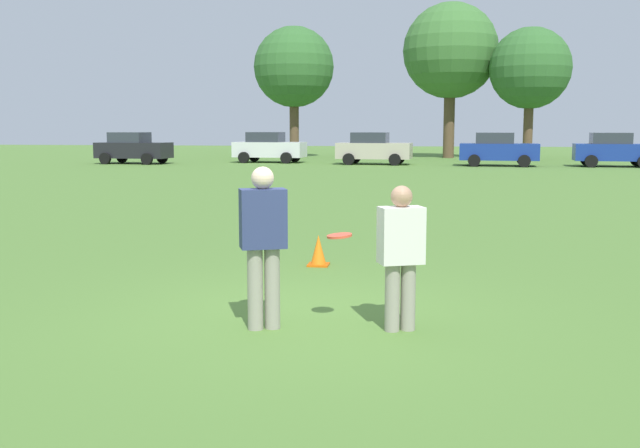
# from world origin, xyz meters

# --- Properties ---
(ground_plane) EXTENTS (147.84, 147.84, 0.00)m
(ground_plane) POSITION_xyz_m (0.00, 0.00, 0.00)
(ground_plane) COLOR #517A33
(player_thrower) EXTENTS (0.54, 0.43, 1.72)m
(player_thrower) POSITION_xyz_m (-0.28, -0.53, 0.97)
(player_thrower) COLOR gray
(player_thrower) RESTS_ON ground
(player_defender) EXTENTS (0.52, 0.41, 1.53)m
(player_defender) POSITION_xyz_m (1.15, -0.39, 0.86)
(player_defender) COLOR gray
(player_defender) RESTS_ON ground
(frisbee) EXTENTS (0.27, 0.27, 0.06)m
(frisbee) POSITION_xyz_m (0.50, -0.33, 0.99)
(frisbee) COLOR #E54C33
(traffic_cone) EXTENTS (0.32, 0.32, 0.48)m
(traffic_cone) POSITION_xyz_m (-0.24, 3.08, 0.23)
(traffic_cone) COLOR #D8590C
(traffic_cone) RESTS_ON ground
(parked_car_near_left) EXTENTS (4.33, 2.47, 1.82)m
(parked_car_near_left) POSITION_xyz_m (-15.67, 32.74, 0.92)
(parked_car_near_left) COLOR black
(parked_car_near_left) RESTS_ON ground
(parked_car_mid_left) EXTENTS (4.33, 2.47, 1.82)m
(parked_car_mid_left) POSITION_xyz_m (-8.13, 35.25, 0.92)
(parked_car_mid_left) COLOR silver
(parked_car_mid_left) RESTS_ON ground
(parked_car_center) EXTENTS (4.33, 2.47, 1.82)m
(parked_car_center) POSITION_xyz_m (-1.75, 33.92, 0.92)
(parked_car_center) COLOR #B7AD99
(parked_car_center) RESTS_ON ground
(parked_car_mid_right) EXTENTS (4.33, 2.47, 1.82)m
(parked_car_mid_right) POSITION_xyz_m (5.13, 33.20, 0.92)
(parked_car_mid_right) COLOR navy
(parked_car_mid_right) RESTS_ON ground
(parked_car_near_right) EXTENTS (4.33, 2.47, 1.82)m
(parked_car_near_right) POSITION_xyz_m (11.21, 33.35, 0.92)
(parked_car_near_right) COLOR navy
(parked_car_near_right) RESTS_ON ground
(tree_west_oak) EXTENTS (5.57, 5.57, 9.05)m
(tree_west_oak) POSITION_xyz_m (-8.00, 42.94, 6.22)
(tree_west_oak) COLOR brown
(tree_west_oak) RESTS_ON ground
(tree_west_maple) EXTENTS (6.47, 6.47, 10.51)m
(tree_west_maple) POSITION_xyz_m (2.72, 43.67, 7.23)
(tree_west_maple) COLOR brown
(tree_west_maple) RESTS_ON ground
(tree_center_elm) EXTENTS (5.24, 5.24, 8.51)m
(tree_center_elm) POSITION_xyz_m (7.75, 41.61, 5.86)
(tree_center_elm) COLOR brown
(tree_center_elm) RESTS_ON ground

